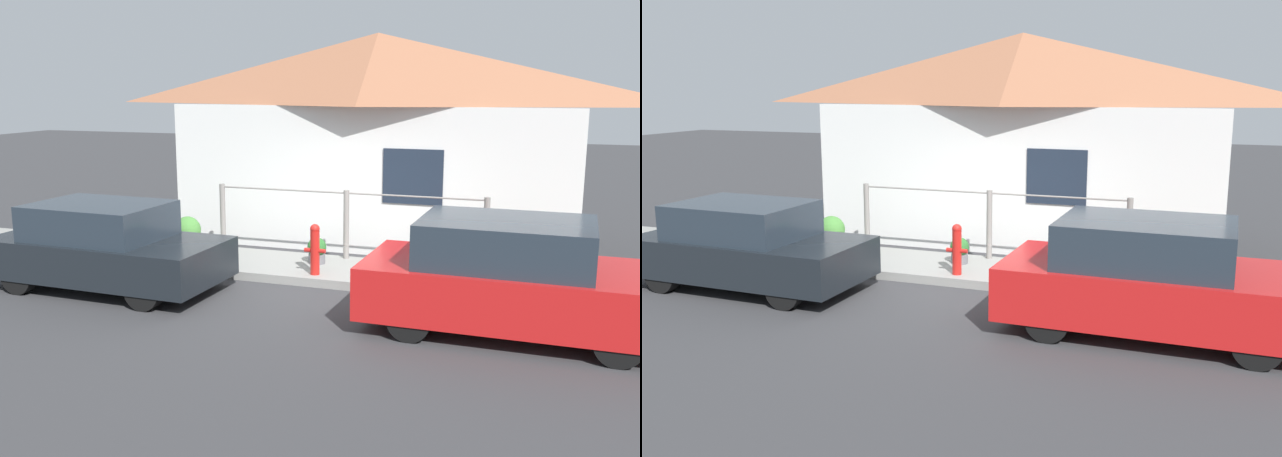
% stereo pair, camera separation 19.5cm
% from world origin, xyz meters
% --- Properties ---
extents(ground_plane, '(60.00, 60.00, 0.00)m').
position_xyz_m(ground_plane, '(0.00, 0.00, 0.00)').
color(ground_plane, '#38383A').
extents(sidewalk, '(24.00, 1.61, 0.14)m').
position_xyz_m(sidewalk, '(0.00, 0.81, 0.07)').
color(sidewalk, gray).
rests_on(sidewalk, ground_plane).
extents(house, '(8.16, 2.23, 4.13)m').
position_xyz_m(house, '(0.00, 3.39, 3.25)').
color(house, white).
rests_on(house, ground_plane).
extents(fence, '(4.90, 0.10, 1.22)m').
position_xyz_m(fence, '(0.00, 1.46, 0.81)').
color(fence, gray).
rests_on(fence, sidewalk).
extents(car_left, '(3.70, 1.83, 1.36)m').
position_xyz_m(car_left, '(-3.15, -1.08, 0.67)').
color(car_left, black).
rests_on(car_left, ground_plane).
extents(car_right, '(3.95, 1.86, 1.48)m').
position_xyz_m(car_right, '(3.03, -1.08, 0.72)').
color(car_right, red).
rests_on(car_right, ground_plane).
extents(fire_hydrant, '(0.35, 0.16, 0.83)m').
position_xyz_m(fire_hydrant, '(-0.16, 0.27, 0.58)').
color(fire_hydrant, red).
rests_on(fire_hydrant, sidewalk).
extents(potted_plant_near_hydrant, '(0.33, 0.33, 0.45)m').
position_xyz_m(potted_plant_near_hydrant, '(-0.37, 0.96, 0.37)').
color(potted_plant_near_hydrant, slate).
rests_on(potted_plant_near_hydrant, sidewalk).
extents(potted_plant_by_fence, '(0.50, 0.50, 0.63)m').
position_xyz_m(potted_plant_by_fence, '(-2.96, 1.12, 0.49)').
color(potted_plant_by_fence, brown).
rests_on(potted_plant_by_fence, sidewalk).
extents(potted_plant_corner, '(0.36, 0.36, 0.51)m').
position_xyz_m(potted_plant_corner, '(2.65, 1.23, 0.42)').
color(potted_plant_corner, brown).
rests_on(potted_plant_corner, sidewalk).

